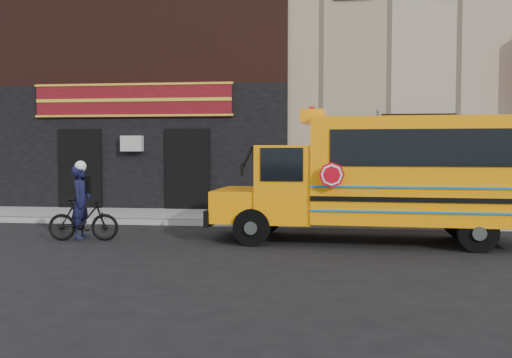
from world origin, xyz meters
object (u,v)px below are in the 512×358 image
object	(u,v)px
cyclist	(81,204)
bicycle	(83,220)
sign_pole	(377,163)
school_bus	(385,174)

from	to	relation	value
cyclist	bicycle	bearing A→B (deg)	-137.15
sign_pole	bicycle	distance (m)	7.55
cyclist	school_bus	bearing A→B (deg)	-87.32
school_bus	bicycle	distance (m)	6.85
school_bus	sign_pole	xyz separation A→B (m)	(0.03, 2.47, 0.20)
bicycle	sign_pole	bearing A→B (deg)	-72.04
sign_pole	cyclist	xyz separation A→B (m)	(-6.85, -3.02, -0.89)
sign_pole	bicycle	bearing A→B (deg)	-155.34
school_bus	sign_pole	world-z (taller)	sign_pole
school_bus	cyclist	world-z (taller)	school_bus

